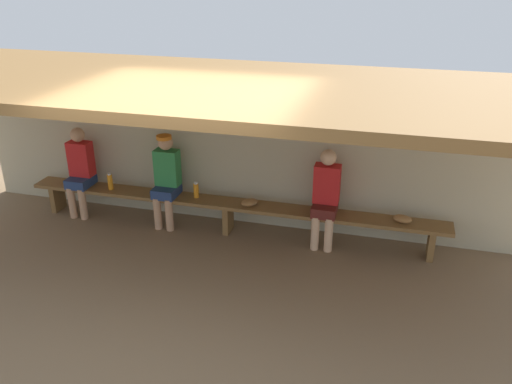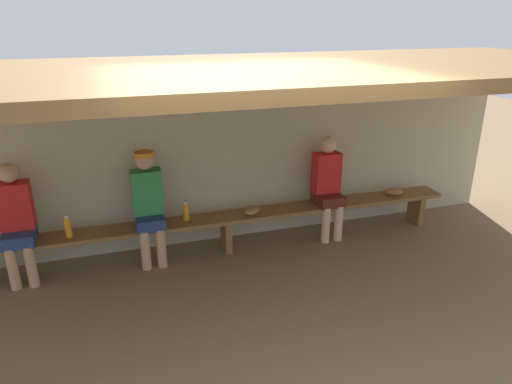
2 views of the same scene
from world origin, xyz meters
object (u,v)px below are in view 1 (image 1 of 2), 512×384
Objects in this scene: player_leftmost at (80,168)px; player_near_post at (326,195)px; water_bottle_blue at (110,182)px; baseball_glove_tan at (250,202)px; baseball_glove_worn at (402,219)px; bench at (228,207)px; water_bottle_clear at (196,190)px; player_shirtless_tan at (166,176)px.

player_leftmost is 3.64m from player_near_post.
water_bottle_blue is 1.06× the size of baseball_glove_tan.
baseball_glove_tan is 1.00× the size of baseball_glove_worn.
bench is at bearing -179.87° from player_near_post.
player_leftmost is at bearing 176.81° from water_bottle_blue.
baseball_glove_worn reaches higher than bench.
player_leftmost is at bearing 180.00° from player_near_post.
player_near_post is 5.83× the size of water_bottle_clear.
player_near_post reaches higher than bench.
player_near_post reaches higher than water_bottle_blue.
baseball_glove_worn is at bearing 0.02° from player_leftmost.
player_shirtless_tan is 1.26m from baseball_glove_tan.
player_shirtless_tan is at bearing 179.99° from player_near_post.
water_bottle_blue reaches higher than water_bottle_clear.
player_leftmost reaches higher than baseball_glove_tan.
water_bottle_clear is (0.43, 0.03, -0.18)m from player_shirtless_tan.
bench is at bearing -0.08° from player_leftmost.
water_bottle_blue is at bearing -178.19° from player_shirtless_tan.
player_shirtless_tan is at bearing 1.81° from water_bottle_blue.
player_leftmost reaches higher than bench.
baseball_glove_tan is at bearing -0.06° from water_bottle_blue.
player_shirtless_tan is 5.60× the size of baseball_glove_worn.
player_leftmost is 5.26× the size of water_bottle_blue.
bench is 25.00× the size of baseball_glove_worn.
baseball_glove_tan is at bearing -4.67° from bench.
water_bottle_blue is 1.06× the size of baseball_glove_worn.
player_leftmost is (-2.29, 0.00, 0.34)m from bench.
player_leftmost is 1.82m from water_bottle_clear.
bench is 25.00× the size of baseball_glove_tan.
baseball_glove_tan is (-1.03, -0.03, -0.22)m from player_near_post.
water_bottle_clear is 2.84m from baseball_glove_worn.
water_bottle_blue reaches higher than baseball_glove_worn.
player_near_post is at bearing -1.07° from water_bottle_clear.
baseball_glove_tan is at bearing -4.56° from water_bottle_clear.
baseball_glove_tan is at bearing -1.40° from player_shirtless_tan.
player_shirtless_tan reaches higher than water_bottle_clear.
baseball_glove_tan is (2.61, -0.03, -0.22)m from player_leftmost.
player_shirtless_tan is at bearing 179.77° from bench.
player_shirtless_tan is at bearing 14.75° from baseball_glove_worn.
water_bottle_clear is at bearing 14.06° from baseball_glove_worn.
player_leftmost is 5.56× the size of baseball_glove_tan.
water_bottle_blue is at bearing 15.13° from baseball_glove_worn.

